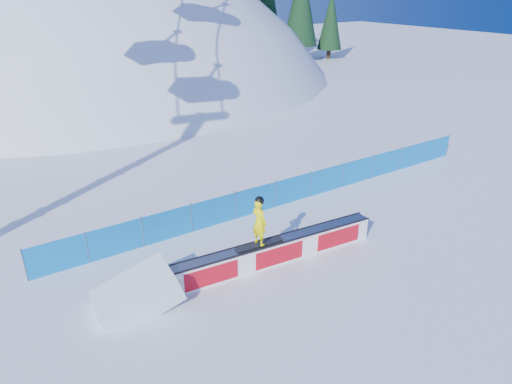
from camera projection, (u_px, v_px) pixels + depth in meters
ground at (366, 245)px, 17.14m from camera, size 160.00×160.00×0.00m
snow_hill at (104, 222)px, 56.57m from camera, size 64.00×64.00×64.00m
safety_fence at (293, 189)px, 20.31m from camera, size 22.05×0.05×1.30m
rail_box at (276, 251)px, 15.88m from camera, size 7.82×1.22×0.94m
snow_ramp at (139, 305)px, 13.97m from camera, size 2.70×1.82×1.61m
snowboarder at (259, 221)px, 15.03m from camera, size 1.74×0.66×1.79m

